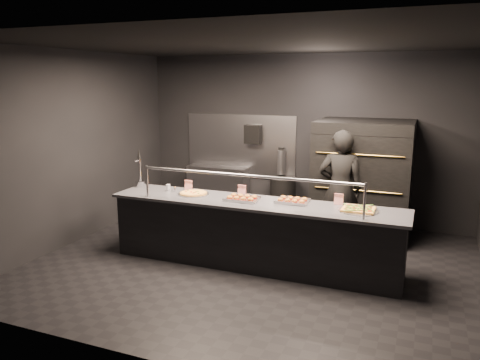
{
  "coord_description": "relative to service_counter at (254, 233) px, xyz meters",
  "views": [
    {
      "loc": [
        2.13,
        -5.8,
        2.55
      ],
      "look_at": [
        -0.29,
        0.2,
        1.16
      ],
      "focal_mm": 35.0,
      "sensor_mm": 36.0,
      "label": 1
    }
  ],
  "objects": [
    {
      "name": "room",
      "position": [
        -0.02,
        0.05,
        1.03
      ],
      "size": [
        6.04,
        6.0,
        3.0
      ],
      "color": "black",
      "rests_on": "ground"
    },
    {
      "name": "tent_cards",
      "position": [
        -0.11,
        0.28,
        0.53
      ],
      "size": [
        2.37,
        0.04,
        0.15
      ],
      "color": "white",
      "rests_on": "service_counter"
    },
    {
      "name": "round_pizza",
      "position": [
        -0.96,
        0.06,
        0.47
      ],
      "size": [
        0.45,
        0.45,
        0.03
      ],
      "color": "silver",
      "rests_on": "service_counter"
    },
    {
      "name": "fire_extinguisher",
      "position": [
        -0.35,
        2.4,
        0.6
      ],
      "size": [
        0.14,
        0.14,
        0.51
      ],
      "color": "#B2B2B7",
      "rests_on": "room"
    },
    {
      "name": "slider_tray_a",
      "position": [
        -0.18,
        0.01,
        0.48
      ],
      "size": [
        0.49,
        0.39,
        0.07
      ],
      "color": "silver",
      "rests_on": "service_counter"
    },
    {
      "name": "worker",
      "position": [
        0.95,
        1.2,
        0.45
      ],
      "size": [
        0.73,
        0.54,
        1.82
      ],
      "primitive_type": "imported",
      "rotation": [
        0.0,
        0.0,
        3.3
      ],
      "color": "black",
      "rests_on": "ground"
    },
    {
      "name": "service_counter",
      "position": [
        0.0,
        0.0,
        0.0
      ],
      "size": [
        4.1,
        0.78,
        1.37
      ],
      "color": "black",
      "rests_on": "ground"
    },
    {
      "name": "prep_shelf",
      "position": [
        -1.6,
        2.32,
        -0.01
      ],
      "size": [
        1.2,
        0.35,
        0.9
      ],
      "primitive_type": "cube",
      "color": "#99999E",
      "rests_on": "ground"
    },
    {
      "name": "condiment_jar",
      "position": [
        -1.37,
        0.1,
        0.5
      ],
      "size": [
        0.15,
        0.06,
        0.1
      ],
      "color": "silver",
      "rests_on": "service_counter"
    },
    {
      "name": "towel_dispenser",
      "position": [
        -0.9,
        2.39,
        1.09
      ],
      "size": [
        0.3,
        0.2,
        0.35
      ],
      "primitive_type": "cube",
      "color": "black",
      "rests_on": "room"
    },
    {
      "name": "square_pizza",
      "position": [
        1.39,
        0.06,
        0.47
      ],
      "size": [
        0.51,
        0.51,
        0.05
      ],
      "color": "silver",
      "rests_on": "service_counter"
    },
    {
      "name": "trash_bin",
      "position": [
        -0.25,
        2.22,
        -0.07
      ],
      "size": [
        0.48,
        0.48,
        0.8
      ],
      "primitive_type": "cylinder",
      "color": "black",
      "rests_on": "ground"
    },
    {
      "name": "beer_tap",
      "position": [
        -1.95,
        0.19,
        0.62
      ],
      "size": [
        0.15,
        0.22,
        0.59
      ],
      "color": "silver",
      "rests_on": "service_counter"
    },
    {
      "name": "slider_tray_b",
      "position": [
        0.5,
        0.15,
        0.48
      ],
      "size": [
        0.45,
        0.35,
        0.07
      ],
      "color": "silver",
      "rests_on": "service_counter"
    },
    {
      "name": "pizza_oven",
      "position": [
        1.2,
        1.9,
        0.5
      ],
      "size": [
        1.5,
        1.23,
        1.91
      ],
      "color": "black",
      "rests_on": "ground"
    }
  ]
}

